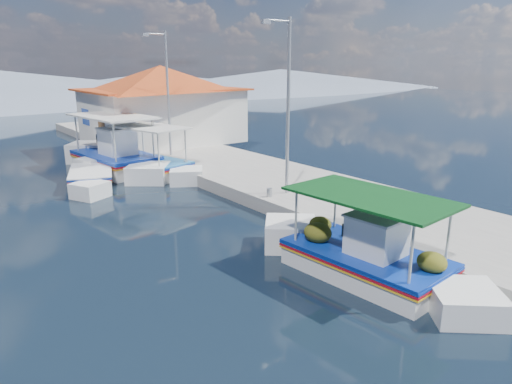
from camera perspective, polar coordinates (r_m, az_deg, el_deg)
ground at (r=12.91m, az=-6.03°, el=-7.53°), size 160.00×160.00×0.00m
quay at (r=20.71m, az=-0.78°, el=2.20°), size 5.00×44.00×0.50m
bollards at (r=18.86m, az=-4.56°, el=2.06°), size 0.20×17.20×0.30m
main_caique at (r=11.76m, az=13.03°, el=-7.91°), size 2.34×6.93×2.29m
caique_green_canopy at (r=22.13m, az=-12.73°, el=3.01°), size 3.05×6.53×2.52m
caique_blue_hull at (r=21.03m, az=-19.66°, el=1.54°), size 2.90×5.34×1.01m
caique_far at (r=23.46m, az=-16.88°, el=3.85°), size 3.07×8.37×2.95m
harbor_building at (r=28.13m, az=-11.47°, el=10.65°), size 10.49×10.49×4.40m
lamp_post_near at (r=16.20m, az=3.73°, el=11.32°), size 1.21×0.14×6.00m
lamp_post_far at (r=23.73m, az=-10.99°, el=12.43°), size 1.21×0.14×6.00m
mountain_ridge at (r=67.46m, az=-27.03°, el=11.39°), size 171.40×96.00×5.50m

